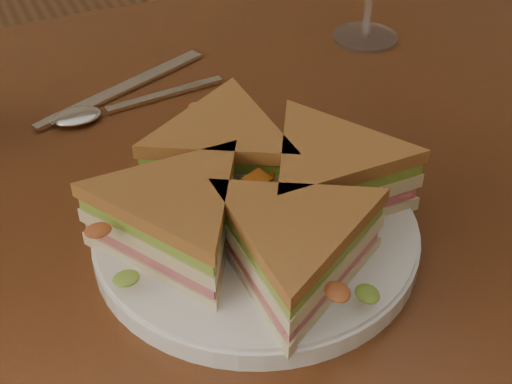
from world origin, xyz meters
TOP-DOWN VIEW (x-y plane):
  - table at (0.00, 0.00)m, footprint 1.20×0.80m
  - plate at (0.03, -0.08)m, footprint 0.25×0.25m
  - sandwich_wedges at (0.03, -0.08)m, footprint 0.27×0.27m
  - crisps_mound at (0.03, -0.08)m, footprint 0.09×0.09m
  - spoon at (-0.03, 0.15)m, footprint 0.18×0.04m
  - knife at (-0.00, 0.19)m, footprint 0.20×0.09m

SIDE VIEW (x-z plane):
  - table at x=0.00m, z-range 0.28..1.03m
  - knife at x=0.00m, z-range 0.75..0.75m
  - spoon at x=-0.03m, z-range 0.75..0.76m
  - plate at x=0.03m, z-range 0.75..0.77m
  - crisps_mound at x=0.03m, z-range 0.77..0.82m
  - sandwich_wedges at x=0.03m, z-range 0.77..0.82m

